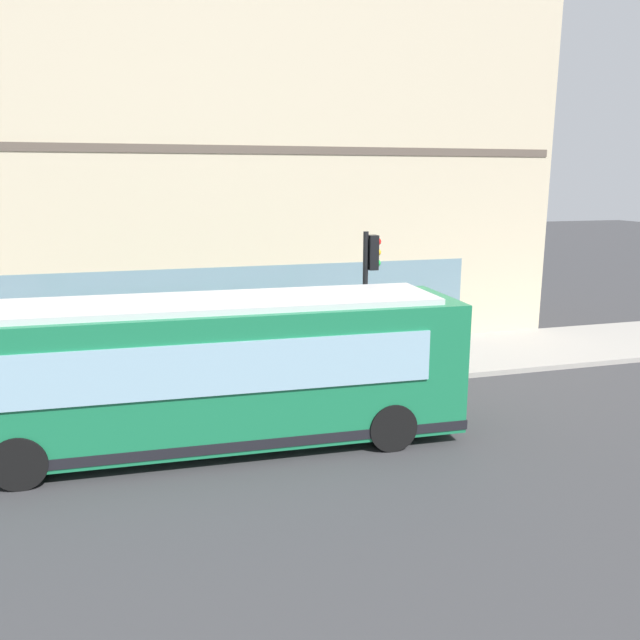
{
  "coord_description": "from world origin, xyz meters",
  "views": [
    {
      "loc": [
        -12.39,
        2.94,
        5.41
      ],
      "look_at": [
        2.19,
        -1.21,
        2.02
      ],
      "focal_mm": 35.45,
      "sensor_mm": 36.0,
      "label": 1
    }
  ],
  "objects_px": {
    "traffic_light_near_corner": "(370,277)",
    "pedestrian_near_hydrant": "(50,346)",
    "city_bus_nearside": "(216,372)",
    "fire_hydrant": "(450,332)",
    "newspaper_vending_box": "(426,337)"
  },
  "relations": [
    {
      "from": "traffic_light_near_corner",
      "to": "pedestrian_near_hydrant",
      "type": "distance_m",
      "value": 8.56
    },
    {
      "from": "city_bus_nearside",
      "to": "fire_hydrant",
      "type": "relative_size",
      "value": 13.69
    },
    {
      "from": "newspaper_vending_box",
      "to": "traffic_light_near_corner",
      "type": "bearing_deg",
      "value": 127.7
    },
    {
      "from": "traffic_light_near_corner",
      "to": "pedestrian_near_hydrant",
      "type": "xyz_separation_m",
      "value": [
        1.88,
        8.17,
        -1.74
      ]
    },
    {
      "from": "traffic_light_near_corner",
      "to": "newspaper_vending_box",
      "type": "distance_m",
      "value": 4.11
    },
    {
      "from": "pedestrian_near_hydrant",
      "to": "fire_hydrant",
      "type": "bearing_deg",
      "value": -85.54
    },
    {
      "from": "traffic_light_near_corner",
      "to": "pedestrian_near_hydrant",
      "type": "relative_size",
      "value": 2.25
    },
    {
      "from": "fire_hydrant",
      "to": "pedestrian_near_hydrant",
      "type": "distance_m",
      "value": 12.11
    },
    {
      "from": "pedestrian_near_hydrant",
      "to": "newspaper_vending_box",
      "type": "height_order",
      "value": "pedestrian_near_hydrant"
    },
    {
      "from": "city_bus_nearside",
      "to": "fire_hydrant",
      "type": "xyz_separation_m",
      "value": [
        5.76,
        -8.29,
        -1.04
      ]
    },
    {
      "from": "fire_hydrant",
      "to": "pedestrian_near_hydrant",
      "type": "xyz_separation_m",
      "value": [
        -0.94,
        12.05,
        0.65
      ]
    },
    {
      "from": "pedestrian_near_hydrant",
      "to": "city_bus_nearside",
      "type": "bearing_deg",
      "value": -142.01
    },
    {
      "from": "fire_hydrant",
      "to": "newspaper_vending_box",
      "type": "xyz_separation_m",
      "value": [
        -0.74,
        1.18,
        0.09
      ]
    },
    {
      "from": "city_bus_nearside",
      "to": "newspaper_vending_box",
      "type": "bearing_deg",
      "value": -54.77
    },
    {
      "from": "city_bus_nearside",
      "to": "traffic_light_near_corner",
      "type": "height_order",
      "value": "traffic_light_near_corner"
    }
  ]
}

